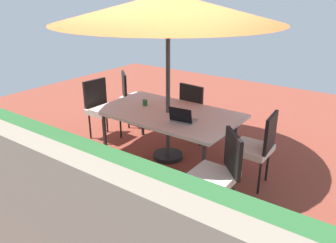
{
  "coord_description": "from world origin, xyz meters",
  "views": [
    {
      "loc": [
        -2.65,
        3.68,
        2.35
      ],
      "look_at": [
        0.0,
        0.0,
        0.58
      ],
      "focal_mm": 36.15,
      "sensor_mm": 36.0,
      "label": 1
    }
  ],
  "objects_px": {
    "dining_table": "(168,115)",
    "chair_northwest": "(218,171)",
    "chair_west": "(257,145)",
    "chair_southeast": "(133,96)",
    "chair_south": "(196,109)",
    "patio_umbrella": "(168,9)",
    "cup": "(145,103)",
    "laptop": "(183,118)",
    "chair_east": "(102,106)"
  },
  "relations": [
    {
      "from": "dining_table",
      "to": "chair_northwest",
      "type": "xyz_separation_m",
      "value": [
        -1.25,
        0.81,
        -0.13
      ]
    },
    {
      "from": "chair_west",
      "to": "chair_southeast",
      "type": "relative_size",
      "value": 1.0
    },
    {
      "from": "chair_northwest",
      "to": "chair_south",
      "type": "bearing_deg",
      "value": 173.47
    },
    {
      "from": "patio_umbrella",
      "to": "chair_south",
      "type": "height_order",
      "value": "patio_umbrella"
    },
    {
      "from": "chair_west",
      "to": "chair_northwest",
      "type": "xyz_separation_m",
      "value": [
        0.08,
        0.85,
        0.0
      ]
    },
    {
      "from": "chair_northwest",
      "to": "chair_southeast",
      "type": "bearing_deg",
      "value": -165.63
    },
    {
      "from": "patio_umbrella",
      "to": "cup",
      "type": "xyz_separation_m",
      "value": [
        0.45,
        -0.04,
        -1.36
      ]
    },
    {
      "from": "dining_table",
      "to": "laptop",
      "type": "distance_m",
      "value": 0.43
    },
    {
      "from": "chair_northwest",
      "to": "laptop",
      "type": "relative_size",
      "value": 2.8
    },
    {
      "from": "chair_northwest",
      "to": "chair_east",
      "type": "distance_m",
      "value": 2.7
    },
    {
      "from": "chair_west",
      "to": "chair_south",
      "type": "relative_size",
      "value": 1.0
    },
    {
      "from": "dining_table",
      "to": "chair_southeast",
      "type": "relative_size",
      "value": 2.05
    },
    {
      "from": "patio_umbrella",
      "to": "chair_southeast",
      "type": "distance_m",
      "value": 2.18
    },
    {
      "from": "chair_southeast",
      "to": "cup",
      "type": "relative_size",
      "value": 11.03
    },
    {
      "from": "chair_west",
      "to": "cup",
      "type": "xyz_separation_m",
      "value": [
        1.78,
        -0.0,
        0.21
      ]
    },
    {
      "from": "chair_southeast",
      "to": "laptop",
      "type": "height_order",
      "value": "chair_southeast"
    },
    {
      "from": "patio_umbrella",
      "to": "chair_east",
      "type": "height_order",
      "value": "patio_umbrella"
    },
    {
      "from": "chair_south",
      "to": "dining_table",
      "type": "bearing_deg",
      "value": 94.83
    },
    {
      "from": "chair_southeast",
      "to": "chair_east",
      "type": "xyz_separation_m",
      "value": [
        0.02,
        0.76,
        0.0
      ]
    },
    {
      "from": "chair_east",
      "to": "cup",
      "type": "xyz_separation_m",
      "value": [
        -0.88,
        -0.07,
        0.21
      ]
    },
    {
      "from": "cup",
      "to": "chair_southeast",
      "type": "bearing_deg",
      "value": -38.86
    },
    {
      "from": "chair_east",
      "to": "chair_southeast",
      "type": "bearing_deg",
      "value": 4.44
    },
    {
      "from": "patio_umbrella",
      "to": "laptop",
      "type": "distance_m",
      "value": 1.42
    },
    {
      "from": "chair_northwest",
      "to": "dining_table",
      "type": "bearing_deg",
      "value": -167.66
    },
    {
      "from": "dining_table",
      "to": "chair_east",
      "type": "xyz_separation_m",
      "value": [
        1.33,
        0.03,
        -0.13
      ]
    },
    {
      "from": "chair_east",
      "to": "laptop",
      "type": "distance_m",
      "value": 1.73
    },
    {
      "from": "dining_table",
      "to": "chair_south",
      "type": "xyz_separation_m",
      "value": [
        -0.01,
        -0.77,
        -0.13
      ]
    },
    {
      "from": "chair_west",
      "to": "chair_southeast",
      "type": "distance_m",
      "value": 2.74
    },
    {
      "from": "dining_table",
      "to": "chair_south",
      "type": "distance_m",
      "value": 0.78
    },
    {
      "from": "cup",
      "to": "chair_east",
      "type": "bearing_deg",
      "value": 4.42
    },
    {
      "from": "laptop",
      "to": "cup",
      "type": "xyz_separation_m",
      "value": [
        0.83,
        -0.23,
        -0.0
      ]
    },
    {
      "from": "patio_umbrella",
      "to": "chair_northwest",
      "type": "relative_size",
      "value": 3.06
    },
    {
      "from": "chair_west",
      "to": "chair_east",
      "type": "relative_size",
      "value": 1.0
    },
    {
      "from": "chair_west",
      "to": "patio_umbrella",
      "type": "bearing_deg",
      "value": -93.95
    },
    {
      "from": "laptop",
      "to": "chair_south",
      "type": "bearing_deg",
      "value": -76.95
    },
    {
      "from": "chair_northwest",
      "to": "chair_south",
      "type": "relative_size",
      "value": 1.0
    },
    {
      "from": "chair_west",
      "to": "chair_south",
      "type": "height_order",
      "value": "same"
    },
    {
      "from": "chair_east",
      "to": "chair_south",
      "type": "bearing_deg",
      "value": -53.46
    },
    {
      "from": "dining_table",
      "to": "chair_south",
      "type": "bearing_deg",
      "value": -90.53
    },
    {
      "from": "patio_umbrella",
      "to": "chair_west",
      "type": "distance_m",
      "value": 2.06
    },
    {
      "from": "chair_southeast",
      "to": "chair_south",
      "type": "bearing_deg",
      "value": -137.35
    },
    {
      "from": "chair_southeast",
      "to": "chair_east",
      "type": "relative_size",
      "value": 1.0
    },
    {
      "from": "chair_west",
      "to": "chair_southeast",
      "type": "bearing_deg",
      "value": -110.29
    },
    {
      "from": "chair_east",
      "to": "laptop",
      "type": "bearing_deg",
      "value": -89.81
    },
    {
      "from": "chair_northwest",
      "to": "laptop",
      "type": "xyz_separation_m",
      "value": [
        0.87,
        -0.62,
        0.22
      ]
    },
    {
      "from": "chair_west",
      "to": "laptop",
      "type": "height_order",
      "value": "chair_west"
    },
    {
      "from": "chair_southeast",
      "to": "cup",
      "type": "height_order",
      "value": "chair_southeast"
    },
    {
      "from": "chair_northwest",
      "to": "cup",
      "type": "bearing_deg",
      "value": -161.13
    },
    {
      "from": "patio_umbrella",
      "to": "chair_west",
      "type": "height_order",
      "value": "patio_umbrella"
    },
    {
      "from": "patio_umbrella",
      "to": "laptop",
      "type": "height_order",
      "value": "patio_umbrella"
    }
  ]
}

